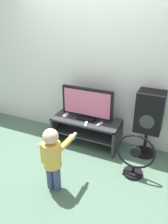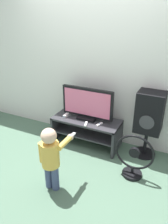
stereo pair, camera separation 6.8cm
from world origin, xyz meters
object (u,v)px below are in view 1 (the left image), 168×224
Objects in this scene: remote_secondary at (86,124)px; remote_primary at (100,124)px; game_console at (66,115)px; speaker_tower at (149,114)px; child at (53,155)px; floor_fan at (135,158)px; television at (87,104)px.

remote_primary is at bearing 24.34° from remote_secondary.
speaker_tower is at bearing 7.05° from game_console.
child is 1.06m from floor_fan.
remote_primary and remote_secondary have the same top height.
speaker_tower reaches higher than floor_fan.
television reaches higher than floor_fan.
remote_primary is 1.00× the size of remote_secondary.
child is at bearing -86.84° from television.
game_console is at bearing 163.20° from remote_secondary.
game_console is 1.17× the size of remote_secondary.
child reaches higher than game_console.
remote_primary is 0.74m from floor_fan.
floor_fan is (0.88, -0.46, -0.41)m from television.
remote_secondary is at bearing -70.03° from television.
television reaches higher than remote_secondary.
remote_secondary is at bearing -155.66° from remote_primary.
television is 1.07m from floor_fan.
child is at bearing -141.87° from floor_fan.
television is 6.16× the size of remote_secondary.
game_console is 0.59m from remote_primary.
television is 0.83× the size of speaker_tower.
floor_fan is at bearing -27.38° from television.
television is 1.12m from child.
remote_secondary is (0.07, -0.19, -0.24)m from television.
child is at bearing -101.09° from remote_primary.
speaker_tower is at bearing 85.60° from floor_fan.
television is at bearing 11.47° from game_console.
child reaches higher than floor_fan.
game_console reaches higher than remote_secondary.
child is (-0.01, -0.91, 0.04)m from remote_secondary.
floor_fan is at bearing -17.68° from game_console.
floor_fan is (0.81, -0.27, -0.18)m from remote_secondary.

